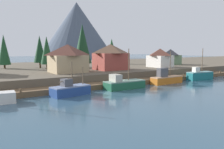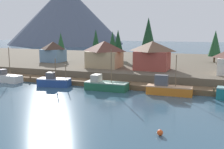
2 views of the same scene
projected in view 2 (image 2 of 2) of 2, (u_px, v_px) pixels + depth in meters
ground_plane at (137, 76)px, 76.39m from camera, size 400.00×400.00×1.00m
dock at (114, 84)px, 59.60m from camera, size 80.00×4.00×1.60m
shoreline_bank at (147, 64)px, 87.18m from camera, size 400.00×56.00×2.50m
mountain_west_peak at (66, 15)px, 226.09m from camera, size 92.56×92.56×46.81m
fishing_boat_white at (7, 78)px, 64.79m from camera, size 7.59×3.30×8.12m
fishing_boat_blue at (54, 82)px, 60.01m from camera, size 7.14×3.84×5.93m
fishing_boat_green at (105, 85)px, 56.23m from camera, size 8.54×3.16×8.13m
fishing_boat_orange at (168, 89)px, 52.20m from camera, size 8.43×2.53×7.48m
house_red at (152, 55)px, 66.64m from camera, size 8.15×6.91×6.81m
house_blue at (53, 51)px, 82.66m from camera, size 6.15×5.90×5.93m
house_tan at (104, 54)px, 70.73m from camera, size 8.34×7.04×6.64m
conifer_near_left at (61, 42)px, 105.93m from camera, size 3.30×3.30×8.23m
conifer_near_right at (148, 38)px, 76.42m from camera, size 5.25×5.25×12.76m
conifer_mid_left at (118, 43)px, 85.82m from camera, size 3.53×3.53×9.39m
conifer_mid_right at (96, 42)px, 92.21m from camera, size 3.42×3.42×9.57m
conifer_back_left at (215, 43)px, 80.49m from camera, size 3.74×3.74×9.29m
conifer_back_right at (113, 45)px, 80.66m from camera, size 3.38×3.38×8.94m
channel_buoy at (160, 133)px, 32.36m from camera, size 0.70×0.70×0.70m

